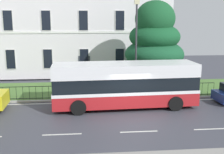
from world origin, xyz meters
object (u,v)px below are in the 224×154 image
at_px(single_decker_bus, 125,84).
at_px(georgian_townhouse, 84,6).
at_px(street_lamp_post, 136,41).
at_px(litter_bin, 171,86).
at_px(evergreen_tree, 154,54).

bearing_deg(single_decker_bus, georgian_townhouse, 99.05).
distance_m(street_lamp_post, litter_bin, 4.42).
height_order(georgian_townhouse, litter_bin, georgian_townhouse).
xyz_separation_m(single_decker_bus, litter_bin, (3.96, 2.65, -0.85)).
height_order(georgian_townhouse, evergreen_tree, georgian_townhouse).
distance_m(georgian_townhouse, single_decker_bus, 15.06).
bearing_deg(georgian_townhouse, evergreen_tree, -56.12).
xyz_separation_m(evergreen_tree, single_decker_bus, (-3.08, -4.98, -1.34)).
relative_size(evergreen_tree, street_lamp_post, 1.04).
bearing_deg(street_lamp_post, single_decker_bus, -113.05).
relative_size(evergreen_tree, single_decker_bus, 0.77).
relative_size(georgian_townhouse, litter_bin, 14.77).
height_order(single_decker_bus, litter_bin, single_decker_bus).
distance_m(georgian_townhouse, litter_bin, 14.47).
bearing_deg(litter_bin, street_lamp_post, 176.61).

